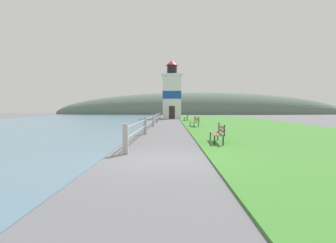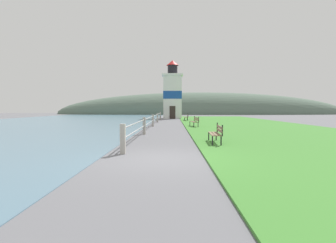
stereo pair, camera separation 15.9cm
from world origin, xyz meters
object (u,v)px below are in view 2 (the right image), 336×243
Objects in this scene: park_bench_midway at (195,121)px; park_bench_far at (187,117)px; park_bench_near at (216,132)px; lighthouse at (172,94)px.

park_bench_far is at bearing -95.47° from park_bench_midway.
park_bench_near is at bearing 84.36° from park_bench_midway.
park_bench_near is 10.84m from park_bench_midway.
park_bench_near is 30.47m from lighthouse.
lighthouse is at bearing -90.25° from park_bench_midway.
park_bench_midway is at bearing -84.11° from lighthouse.
park_bench_far is at bearing -77.24° from lighthouse.
park_bench_near is 0.95× the size of park_bench_midway.
lighthouse is (-1.87, 8.25, 3.47)m from park_bench_far.
park_bench_midway is 1.10× the size of park_bench_far.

